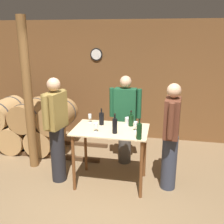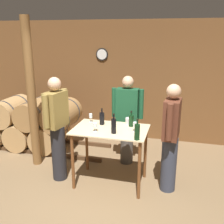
# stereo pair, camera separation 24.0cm
# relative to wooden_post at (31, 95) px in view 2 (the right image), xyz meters

# --- Properties ---
(ground_plane) EXTENTS (14.00, 14.00, 0.00)m
(ground_plane) POSITION_rel_wooden_post_xyz_m (1.51, -1.10, -1.35)
(ground_plane) COLOR brown
(back_wall) EXTENTS (8.40, 0.08, 2.70)m
(back_wall) POSITION_rel_wooden_post_xyz_m (1.51, 1.84, 0.00)
(back_wall) COLOR brown
(back_wall) RESTS_ON ground_plane
(barrel_rack) EXTENTS (3.73, 0.88, 1.08)m
(barrel_rack) POSITION_rel_wooden_post_xyz_m (-0.53, 0.70, -0.83)
(barrel_rack) COLOR #4C331E
(barrel_rack) RESTS_ON ground_plane
(tasting_table) EXTENTS (1.17, 0.76, 0.96)m
(tasting_table) POSITION_rel_wooden_post_xyz_m (1.54, -0.29, -0.57)
(tasting_table) COLOR beige
(tasting_table) RESTS_ON ground_plane
(wooden_post) EXTENTS (0.16, 0.16, 2.70)m
(wooden_post) POSITION_rel_wooden_post_xyz_m (0.00, 0.00, 0.00)
(wooden_post) COLOR brown
(wooden_post) RESTS_ON ground_plane
(wine_bottle_far_left) EXTENTS (0.08, 0.08, 0.28)m
(wine_bottle_far_left) POSITION_rel_wooden_post_xyz_m (1.35, -0.13, -0.29)
(wine_bottle_far_left) COLOR black
(wine_bottle_far_left) RESTS_ON tasting_table
(wine_bottle_left) EXTENTS (0.08, 0.08, 0.31)m
(wine_bottle_left) POSITION_rel_wooden_post_xyz_m (1.64, -0.46, -0.27)
(wine_bottle_left) COLOR black
(wine_bottle_left) RESTS_ON tasting_table
(wine_bottle_center) EXTENTS (0.08, 0.08, 0.26)m
(wine_bottle_center) POSITION_rel_wooden_post_xyz_m (1.83, -0.09, -0.29)
(wine_bottle_center) COLOR black
(wine_bottle_center) RESTS_ON tasting_table
(wine_bottle_right) EXTENTS (0.08, 0.08, 0.31)m
(wine_bottle_right) POSITION_rel_wooden_post_xyz_m (2.02, -0.62, -0.27)
(wine_bottle_right) COLOR black
(wine_bottle_right) RESTS_ON tasting_table
(wine_glass_near_left) EXTENTS (0.06, 0.06, 0.15)m
(wine_glass_near_left) POSITION_rel_wooden_post_xyz_m (1.13, -0.05, -0.29)
(wine_glass_near_left) COLOR silver
(wine_glass_near_left) RESTS_ON tasting_table
(wine_glass_near_center) EXTENTS (0.07, 0.07, 0.14)m
(wine_glass_near_center) POSITION_rel_wooden_post_xyz_m (1.35, -0.46, -0.29)
(wine_glass_near_center) COLOR silver
(wine_glass_near_center) RESTS_ON tasting_table
(wine_glass_near_right) EXTENTS (0.06, 0.06, 0.15)m
(wine_glass_near_right) POSITION_rel_wooden_post_xyz_m (1.94, -0.31, -0.28)
(wine_glass_near_right) COLOR silver
(wine_glass_near_right) RESTS_ON tasting_table
(ice_bucket) EXTENTS (0.11, 0.11, 0.11)m
(ice_bucket) POSITION_rel_wooden_post_xyz_m (1.78, 0.01, -0.34)
(ice_bucket) COLOR silver
(ice_bucket) RESTS_ON tasting_table
(person_host) EXTENTS (0.29, 0.58, 1.76)m
(person_host) POSITION_rel_wooden_post_xyz_m (0.66, -0.38, -0.42)
(person_host) COLOR #232328
(person_host) RESTS_ON ground_plane
(person_visitor_with_scarf) EXTENTS (0.59, 0.24, 1.68)m
(person_visitor_with_scarf) POSITION_rel_wooden_post_xyz_m (1.65, 0.49, -0.46)
(person_visitor_with_scarf) COLOR #4C4742
(person_visitor_with_scarf) RESTS_ON ground_plane
(person_visitor_bearded) EXTENTS (0.25, 0.59, 1.71)m
(person_visitor_bearded) POSITION_rel_wooden_post_xyz_m (2.48, -0.25, -0.44)
(person_visitor_bearded) COLOR #333847
(person_visitor_bearded) RESTS_ON ground_plane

